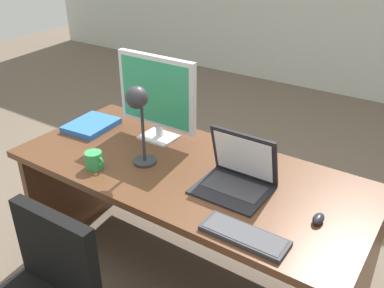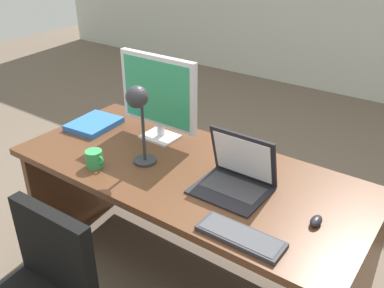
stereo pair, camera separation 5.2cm
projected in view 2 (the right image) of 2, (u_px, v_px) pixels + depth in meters
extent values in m
plane|color=#6B5B4C|center=(293.00, 170.00, 3.57)|extent=(12.00, 12.00, 0.00)
cube|color=#56331E|center=(187.00, 171.00, 2.15)|extent=(1.84, 0.82, 0.04)
cube|color=#56331E|center=(78.00, 178.00, 2.79)|extent=(0.04, 0.72, 0.71)
cube|color=#56331E|center=(218.00, 198.00, 2.53)|extent=(1.62, 0.02, 0.50)
cube|color=silver|center=(160.00, 137.00, 2.44)|extent=(0.20, 0.16, 0.01)
cube|color=silver|center=(161.00, 129.00, 2.43)|extent=(0.04, 0.02, 0.07)
cube|color=silver|center=(158.00, 91.00, 2.31)|extent=(0.50, 0.04, 0.40)
cube|color=#2D9966|center=(156.00, 92.00, 2.30)|extent=(0.45, 0.00, 0.35)
cube|color=black|center=(231.00, 190.00, 1.95)|extent=(0.33, 0.28, 0.01)
cube|color=#38383D|center=(233.00, 187.00, 1.96)|extent=(0.28, 0.15, 0.00)
cube|color=black|center=(243.00, 156.00, 1.97)|extent=(0.33, 0.08, 0.26)
cube|color=white|center=(242.00, 157.00, 1.96)|extent=(0.29, 0.06, 0.22)
cube|color=#2D2D33|center=(240.00, 236.00, 1.66)|extent=(0.35, 0.13, 0.02)
cube|color=#47474C|center=(241.00, 234.00, 1.65)|extent=(0.33, 0.11, 0.00)
ellipsoid|color=black|center=(316.00, 221.00, 1.73)|extent=(0.04, 0.08, 0.03)
cylinder|color=#2D2D33|center=(145.00, 161.00, 2.19)|extent=(0.12, 0.12, 0.01)
cylinder|color=#2D2D33|center=(143.00, 132.00, 2.11)|extent=(0.02, 0.02, 0.31)
sphere|color=#2D2D33|center=(137.00, 97.00, 2.00)|extent=(0.11, 0.11, 0.11)
cube|color=blue|center=(94.00, 124.00, 2.57)|extent=(0.26, 0.31, 0.03)
cylinder|color=green|center=(94.00, 159.00, 2.14)|extent=(0.09, 0.09, 0.09)
torus|color=green|center=(100.00, 160.00, 2.11)|extent=(0.05, 0.01, 0.05)
cube|color=black|center=(54.00, 248.00, 1.79)|extent=(0.44, 0.07, 0.39)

